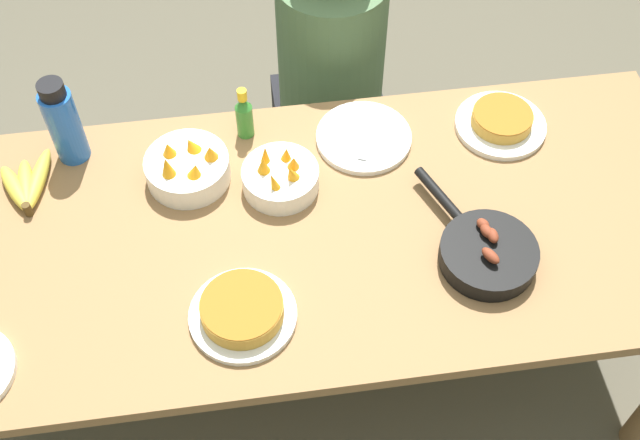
{
  "coord_description": "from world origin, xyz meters",
  "views": [
    {
      "loc": [
        -0.15,
        -1.09,
        2.26
      ],
      "look_at": [
        0.0,
        0.0,
        0.77
      ],
      "focal_mm": 45.0,
      "sensor_mm": 36.0,
      "label": 1
    }
  ],
  "objects": [
    {
      "name": "ground_plane",
      "position": [
        0.0,
        0.0,
        0.0
      ],
      "size": [
        14.0,
        14.0,
        0.0
      ],
      "primitive_type": "plane",
      "color": "#565142"
    },
    {
      "name": "dining_table",
      "position": [
        0.0,
        0.0,
        0.64
      ],
      "size": [
        1.86,
        0.81,
        0.74
      ],
      "color": "olive",
      "rests_on": "ground_plane"
    },
    {
      "name": "banana_bunch",
      "position": [
        -0.68,
        0.21,
        0.76
      ],
      "size": [
        0.14,
        0.2,
        0.04
      ],
      "color": "gold",
      "rests_on": "dining_table"
    },
    {
      "name": "skillet",
      "position": [
        0.36,
        -0.14,
        0.77
      ],
      "size": [
        0.23,
        0.37,
        0.08
      ],
      "rotation": [
        0.0,
        0.0,
        1.96
      ],
      "color": "black",
      "rests_on": "dining_table"
    },
    {
      "name": "frittata_plate_center",
      "position": [
        -0.2,
        -0.21,
        0.76
      ],
      "size": [
        0.23,
        0.23,
        0.06
      ],
      "color": "white",
      "rests_on": "dining_table"
    },
    {
      "name": "frittata_plate_side",
      "position": [
        0.5,
        0.25,
        0.76
      ],
      "size": [
        0.23,
        0.23,
        0.05
      ],
      "color": "white",
      "rests_on": "dining_table"
    },
    {
      "name": "empty_plate_far_left",
      "position": [
        0.15,
        0.26,
        0.75
      ],
      "size": [
        0.24,
        0.24,
        0.02
      ],
      "color": "white",
      "rests_on": "dining_table"
    },
    {
      "name": "fruit_bowl_mango",
      "position": [
        -0.3,
        0.19,
        0.78
      ],
      "size": [
        0.2,
        0.2,
        0.12
      ],
      "color": "white",
      "rests_on": "dining_table"
    },
    {
      "name": "fruit_bowl_citrus",
      "position": [
        -0.08,
        0.14,
        0.77
      ],
      "size": [
        0.19,
        0.19,
        0.11
      ],
      "color": "white",
      "rests_on": "dining_table"
    },
    {
      "name": "water_bottle",
      "position": [
        -0.58,
        0.31,
        0.85
      ],
      "size": [
        0.08,
        0.08,
        0.24
      ],
      "color": "blue",
      "rests_on": "dining_table"
    },
    {
      "name": "hot_sauce_bottle",
      "position": [
        -0.15,
        0.32,
        0.8
      ],
      "size": [
        0.04,
        0.04,
        0.15
      ],
      "color": "#337F2D",
      "rests_on": "dining_table"
    },
    {
      "name": "person_figure",
      "position": [
        0.12,
        0.65,
        0.5
      ],
      "size": [
        0.34,
        0.34,
        1.19
      ],
      "color": "black",
      "rests_on": "ground_plane"
    }
  ]
}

